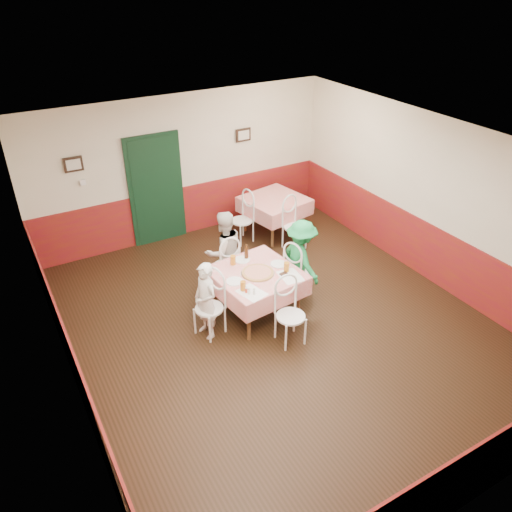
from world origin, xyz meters
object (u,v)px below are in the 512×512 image
chair_second_a (242,221)px  beer_bottle (246,252)px  glass_b (286,267)px  second_table (274,216)px  glass_c (233,260)px  chair_near (291,316)px  chair_second_b (295,227)px  diner_left (206,301)px  glass_a (243,286)px  main_table (256,293)px  diner_far (224,251)px  chair_right (298,272)px  diner_right (301,259)px  pizza (258,272)px  chair_far (226,266)px  chair_left (209,308)px  wallet (284,274)px

chair_second_a → beer_bottle: (-0.85, -1.75, 0.43)m
chair_second_a → glass_b: (-0.50, -2.37, 0.39)m
second_table → glass_c: glass_c is taller
chair_near → chair_second_b: bearing=58.9°
chair_second_b → diner_left: bearing=-159.7°
glass_c → glass_a: bearing=-106.1°
main_table → chair_second_b: (1.67, 1.42, 0.08)m
second_table → chair_near: 3.40m
second_table → diner_far: bearing=-144.1°
diner_far → chair_right: bearing=136.3°
chair_second_b → diner_left: (-2.56, -1.52, 0.16)m
second_table → diner_left: (-2.56, -2.27, 0.23)m
glass_c → diner_right: 1.14m
pizza → diner_right: bearing=8.7°
chair_far → glass_c: (-0.10, -0.47, 0.39)m
chair_left → diner_far: (0.75, 0.99, 0.26)m
chair_left → beer_bottle: size_ratio=3.87×
main_table → chair_right: 0.85m
second_table → glass_c: size_ratio=7.32×
second_table → chair_right: chair_right is taller
chair_far → wallet: bearing=112.6°
chair_left → chair_near: (0.94, -0.75, 0.00)m
chair_left → diner_right: (1.74, 0.19, 0.23)m
beer_bottle → second_table: bearing=47.5°
chair_second_b → beer_bottle: (-1.60, -1.00, 0.43)m
chair_second_a → diner_right: 2.09m
pizza → beer_bottle: bearing=82.9°
chair_left → diner_far: size_ratio=0.64×
chair_far → chair_second_a: bearing=-125.5°
glass_a → diner_right: 1.37m
glass_a → diner_right: diner_right is taller
second_table → diner_far: (-1.77, -1.28, 0.33)m
glass_a → beer_bottle: (0.47, 0.75, 0.04)m
diner_right → glass_b: bearing=123.2°
chair_right → chair_far: 1.20m
wallet → beer_bottle: bearing=104.7°
chair_second_a → glass_b: bearing=-22.2°
chair_right → wallet: (-0.51, -0.36, 0.32)m
second_table → pizza: (-1.66, -2.21, 0.40)m
pizza → wallet: 0.40m
main_table → beer_bottle: bearing=81.0°
second_table → diner_left: size_ratio=0.92×
glass_a → glass_c: size_ratio=0.97×
chair_second_b → glass_b: glass_b is taller
second_table → chair_second_b: 0.75m
chair_left → pizza: size_ratio=1.86×
chair_near → pizza: (-0.08, 0.81, 0.33)m
second_table → diner_right: diner_right is taller
second_table → beer_bottle: beer_bottle is taller
main_table → chair_left: bearing=-173.8°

